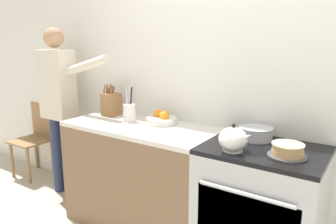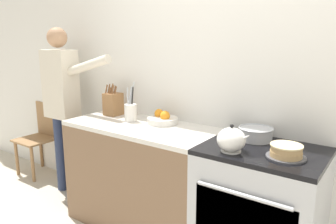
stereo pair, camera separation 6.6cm
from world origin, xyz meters
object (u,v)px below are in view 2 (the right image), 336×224
person_baker (62,97)px  fruit_bowl (163,119)px  layer_cake (286,152)px  mixing_bowl (256,134)px  knife_block (113,104)px  stove_range (259,213)px  dining_chair (42,133)px  tea_kettle (232,140)px  utensil_crock (131,112)px

person_baker → fruit_bowl: bearing=13.1°
layer_cake → mixing_bowl: 0.36m
knife_block → layer_cake: bearing=-7.2°
stove_range → fruit_bowl: 1.03m
fruit_bowl → dining_chair: 1.89m
stove_range → person_baker: 2.13m
layer_cake → fruit_bowl: (-1.06, 0.22, -0.00)m
fruit_bowl → person_baker: bearing=-174.7°
person_baker → mixing_bowl: bearing=11.3°
tea_kettle → mixing_bowl: 0.32m
stove_range → person_baker: (-2.06, 0.03, 0.56)m
tea_kettle → utensil_crock: 1.03m
knife_block → fruit_bowl: bearing=1.2°
tea_kettle → knife_block: size_ratio=0.76×
layer_cake → utensil_crock: (-1.32, 0.12, 0.04)m
fruit_bowl → person_baker: (-1.16, -0.11, 0.08)m
knife_block → dining_chair: (-1.28, 0.08, -0.52)m
mixing_bowl → fruit_bowl: size_ratio=0.94×
tea_kettle → dining_chair: (-2.58, 0.36, -0.49)m
tea_kettle → fruit_bowl: 0.81m
knife_block → person_baker: 0.62m
layer_cake → utensil_crock: utensil_crock is taller
stove_range → layer_cake: layer_cake is taller
stove_range → knife_block: (-1.45, 0.13, 0.55)m
knife_block → dining_chair: knife_block is taller
utensil_crock → dining_chair: (-1.57, 0.16, -0.50)m
fruit_bowl → layer_cake: bearing=-11.5°
person_baker → dining_chair: size_ratio=2.02×
person_baker → layer_cake: bearing=5.0°
layer_cake → fruit_bowl: fruit_bowl is taller
stove_range → dining_chair: 2.74m
mixing_bowl → fruit_bowl: 0.79m
mixing_bowl → person_baker: bearing=-176.5°
mixing_bowl → layer_cake: bearing=-40.1°
knife_block → fruit_bowl: size_ratio=1.15×
knife_block → fruit_bowl: 0.55m
fruit_bowl → knife_block: bearing=-178.8°
dining_chair → tea_kettle: bearing=-28.9°
fruit_bowl → dining_chair: fruit_bowl is taller
stove_range → tea_kettle: bearing=-132.5°
utensil_crock → mixing_bowl: bearing=5.9°
utensil_crock → person_baker: person_baker is taller
dining_chair → stove_range: bearing=-25.1°
mixing_bowl → fruit_bowl: fruit_bowl is taller
stove_range → layer_cake: size_ratio=3.90×
stove_range → fruit_bowl: (-0.90, 0.14, 0.48)m
tea_kettle → fruit_bowl: tea_kettle is taller
mixing_bowl → utensil_crock: utensil_crock is taller
mixing_bowl → person_baker: 1.95m
layer_cake → person_baker: (-2.22, 0.11, 0.08)m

